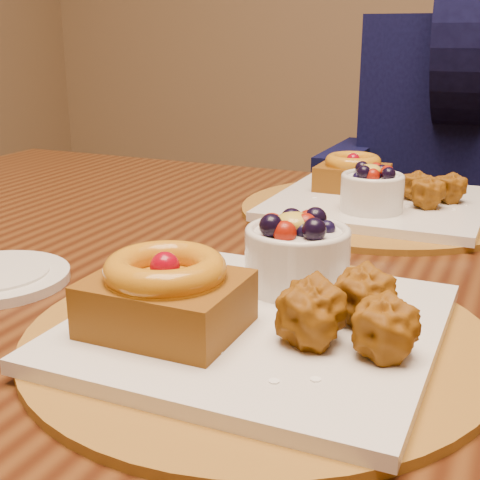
# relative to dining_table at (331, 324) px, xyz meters

# --- Properties ---
(dining_table) EXTENTS (1.60, 0.90, 0.76)m
(dining_table) POSITION_rel_dining_table_xyz_m (0.00, 0.00, 0.00)
(dining_table) COLOR black
(dining_table) RESTS_ON ground
(place_setting_near) EXTENTS (0.38, 0.38, 0.09)m
(place_setting_near) POSITION_rel_dining_table_xyz_m (-0.00, -0.21, 0.10)
(place_setting_near) COLOR brown
(place_setting_near) RESTS_ON dining_table
(place_setting_far) EXTENTS (0.38, 0.38, 0.08)m
(place_setting_far) POSITION_rel_dining_table_xyz_m (-0.00, 0.22, 0.10)
(place_setting_far) COLOR brown
(place_setting_far) RESTS_ON dining_table
(chair_far) EXTENTS (0.58, 0.58, 0.96)m
(chair_far) POSITION_rel_dining_table_xyz_m (0.03, 0.77, -0.15)
(chair_far) COLOR black
(chair_far) RESTS_ON ground
(diner) EXTENTS (0.49, 0.48, 0.80)m
(diner) POSITION_rel_dining_table_xyz_m (0.05, 0.78, 0.17)
(diner) COLOR black
(diner) RESTS_ON ground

